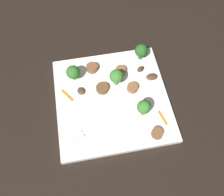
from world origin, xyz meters
TOP-DOWN VIEW (x-y plane):
  - ground_plane at (0.00, 0.00)m, footprint 1.40×1.40m
  - plate at (0.00, 0.00)m, footprint 0.30×0.30m
  - fork at (0.05, 0.07)m, footprint 0.17×0.08m
  - broccoli_floret_0 at (-0.02, -0.04)m, footprint 0.04×0.04m
  - broccoli_floret_1 at (0.09, -0.08)m, footprint 0.04×0.04m
  - broccoli_floret_2 at (-0.11, -0.12)m, footprint 0.04×0.04m
  - broccoli_floret_3 at (-0.07, 0.06)m, footprint 0.03×0.03m
  - sausage_slice_0 at (-0.06, -0.02)m, footprint 0.03×0.03m
  - sausage_slice_1 at (0.02, -0.03)m, footprint 0.04×0.04m
  - sausage_slice_2 at (-0.04, -0.08)m, footprint 0.04×0.04m
  - sausage_slice_3 at (0.04, -0.10)m, footprint 0.05×0.05m
  - sausage_slice_4 at (-0.09, 0.12)m, footprint 0.03×0.03m
  - mushroom_0 at (-0.12, -0.04)m, footprint 0.03×0.02m
  - mushroom_1 at (-0.10, -0.07)m, footprint 0.03×0.02m
  - mushroom_2 at (0.08, -0.03)m, footprint 0.03×0.03m
  - pepper_strip_0 at (0.12, -0.03)m, footprint 0.03×0.04m
  - pepper_strip_1 at (-0.12, 0.08)m, footprint 0.01×0.04m

SIDE VIEW (x-z plane):
  - ground_plane at x=0.00m, z-range 0.00..0.00m
  - plate at x=0.00m, z-range 0.00..0.01m
  - pepper_strip_0 at x=0.12m, z-range 0.01..0.02m
  - fork at x=0.05m, z-range 0.01..0.02m
  - pepper_strip_1 at x=-0.12m, z-range 0.01..0.02m
  - mushroom_2 at x=0.08m, z-range 0.01..0.02m
  - mushroom_0 at x=-0.12m, z-range 0.01..0.02m
  - mushroom_1 at x=-0.10m, z-range 0.01..0.03m
  - sausage_slice_1 at x=0.02m, z-range 0.01..0.03m
  - sausage_slice_4 at x=-0.09m, z-range 0.01..0.03m
  - sausage_slice_3 at x=0.04m, z-range 0.01..0.03m
  - sausage_slice_2 at x=-0.04m, z-range 0.01..0.03m
  - sausage_slice_0 at x=-0.06m, z-range 0.01..0.03m
  - broccoli_floret_1 at x=0.09m, z-range 0.02..0.07m
  - broccoli_floret_2 at x=-0.11m, z-range 0.02..0.07m
  - broccoli_floret_0 at x=-0.02m, z-range 0.02..0.08m
  - broccoli_floret_3 at x=-0.07m, z-range 0.02..0.08m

